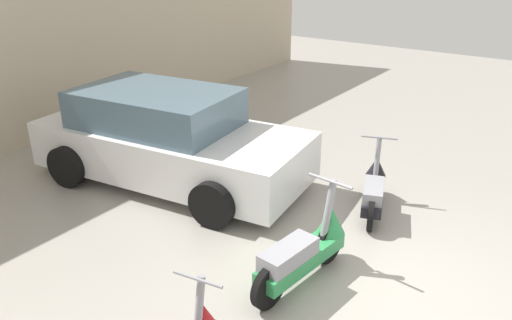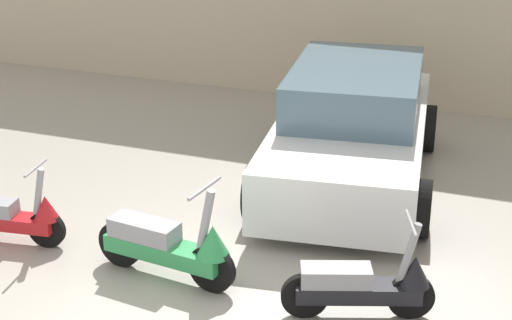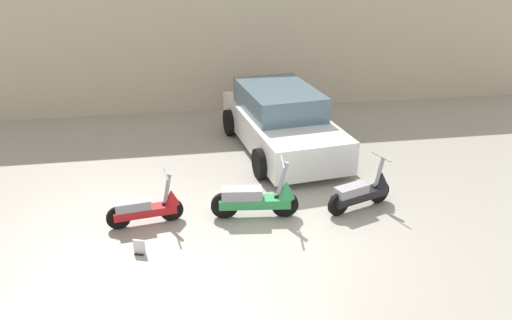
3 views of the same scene
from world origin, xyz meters
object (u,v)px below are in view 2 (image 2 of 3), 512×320
object	(u,v)px
scooter_front_center	(365,284)
scooter_front_left	(11,215)
car_rear_left	(352,128)
scooter_front_right	(170,244)

from	to	relation	value
scooter_front_center	scooter_front_left	bearing A→B (deg)	159.16
scooter_front_center	car_rear_left	bearing A→B (deg)	86.54
scooter_front_right	scooter_front_center	distance (m)	1.99
scooter_front_left	scooter_front_right	world-z (taller)	scooter_front_right
scooter_front_left	scooter_front_center	xyz separation A→B (m)	(3.98, -0.06, 0.02)
scooter_front_left	car_rear_left	distance (m)	4.34
scooter_front_left	scooter_front_center	distance (m)	3.98
scooter_front_left	car_rear_left	size ratio (longest dim) A/B	0.30
scooter_front_left	scooter_front_center	world-z (taller)	scooter_front_center
scooter_front_right	car_rear_left	xyz separation A→B (m)	(1.07, 3.14, 0.31)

